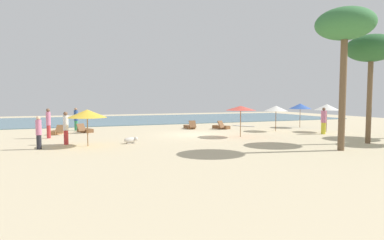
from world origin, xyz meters
name	(u,v)px	position (x,y,z in m)	size (l,w,h in m)	color
ground_plane	(195,135)	(0.00, 0.00, 0.00)	(60.00, 60.00, 0.00)	beige
ocean_water	(144,119)	(0.00, 17.00, 0.03)	(48.00, 16.00, 0.06)	slate
umbrella_0	(327,107)	(10.26, -1.87, 1.93)	(1.86, 1.86, 2.17)	brown
umbrella_1	(300,106)	(10.81, 1.84, 1.90)	(1.95, 1.95, 2.14)	brown
umbrella_2	(241,108)	(2.45, -2.25, 1.96)	(2.05, 2.05, 2.11)	olive
umbrella_3	(87,114)	(-7.48, -2.87, 1.80)	(2.12, 2.12, 2.02)	olive
umbrella_4	(276,108)	(6.91, -0.01, 1.81)	(1.85, 1.85, 2.03)	brown
lounger_0	(221,127)	(3.70, 3.25, 0.17)	(1.29, 1.72, 0.74)	brown
lounger_1	(190,127)	(1.25, 4.40, 0.17)	(0.66, 1.67, 0.73)	brown
lounger_2	(56,132)	(-9.30, 3.91, 0.17)	(1.21, 1.75, 0.72)	olive
lounger_3	(85,130)	(-7.32, 4.57, 0.17)	(1.26, 1.75, 0.72)	brown
person_0	(324,121)	(8.97, -2.95, 0.99)	(0.53, 0.53, 1.95)	yellow
person_1	(66,127)	(-8.60, -1.77, 0.97)	(0.40, 0.40, 1.88)	#BF3338
person_2	(39,132)	(-9.89, -3.12, 0.89)	(0.37, 0.37, 1.73)	#26262D
person_3	(48,123)	(-9.69, 1.63, 1.03)	(0.36, 0.36, 1.97)	#BF3338
person_4	(76,119)	(-7.90, 6.27, 0.95)	(0.42, 0.42, 1.85)	#338C59
palm_0	(345,27)	(4.44, -8.96, 6.15)	(2.83, 2.83, 7.09)	brown
palm_1	(371,50)	(7.90, -7.60, 5.41)	(2.81, 2.81, 6.28)	brown
dog	(131,140)	(-5.08, -2.74, 0.20)	(0.85, 0.47, 0.39)	silver
surfboard	(243,126)	(6.77, 4.80, 0.04)	(1.78, 2.23, 0.07)	silver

